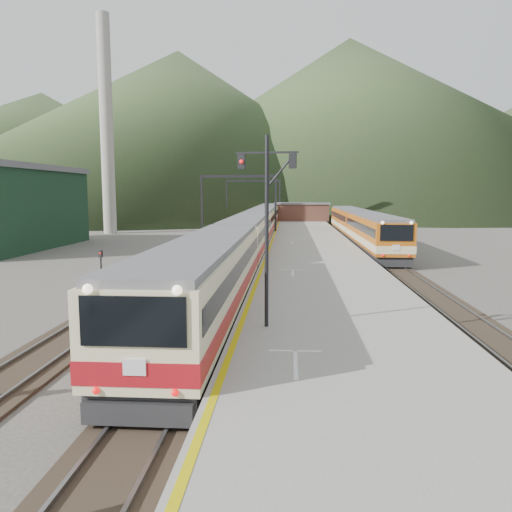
{
  "coord_description": "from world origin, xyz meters",
  "views": [
    {
      "loc": [
        3.61,
        -7.53,
        5.79
      ],
      "look_at": [
        1.59,
        22.13,
        2.0
      ],
      "focal_mm": 35.0,
      "sensor_mm": 36.0,
      "label": 1
    }
  ],
  "objects": [
    {
      "name": "hill_a",
      "position": [
        -40.0,
        190.0,
        30.0
      ],
      "size": [
        180.0,
        180.0,
        60.0
      ],
      "primitive_type": "cone",
      "color": "#2D4320",
      "rests_on": "ground"
    },
    {
      "name": "main_train",
      "position": [
        0.0,
        45.65,
        2.11
      ],
      "size": [
        3.08,
        84.26,
        3.76
      ],
      "color": "beige",
      "rests_on": "track_main"
    },
    {
      "name": "track_second",
      "position": [
        11.5,
        40.0,
        0.07
      ],
      "size": [
        2.6,
        200.0,
        0.23
      ],
      "color": "black",
      "rests_on": "ground"
    },
    {
      "name": "platform",
      "position": [
        5.6,
        38.0,
        0.5
      ],
      "size": [
        8.0,
        100.0,
        1.0
      ],
      "primitive_type": "cube",
      "color": "gray",
      "rests_on": "ground"
    },
    {
      "name": "smokestack",
      "position": [
        -22.0,
        62.0,
        15.0
      ],
      "size": [
        1.8,
        1.8,
        30.0
      ],
      "primitive_type": "cylinder",
      "color": "#9E998E",
      "rests_on": "ground"
    },
    {
      "name": "track_far",
      "position": [
        -5.0,
        40.0,
        0.07
      ],
      "size": [
        2.6,
        200.0,
        0.23
      ],
      "color": "black",
      "rests_on": "ground"
    },
    {
      "name": "station_shed",
      "position": [
        5.6,
        78.0,
        2.57
      ],
      "size": [
        9.4,
        4.4,
        3.1
      ],
      "color": "#522E23",
      "rests_on": "platform"
    },
    {
      "name": "short_signal_b",
      "position": [
        -2.26,
        26.06,
        1.46
      ],
      "size": [
        0.24,
        0.19,
        2.27
      ],
      "color": "black",
      "rests_on": "ground"
    },
    {
      "name": "gantry_far",
      "position": [
        -2.85,
        80.0,
        5.59
      ],
      "size": [
        9.55,
        0.25,
        8.0
      ],
      "color": "black",
      "rests_on": "ground"
    },
    {
      "name": "hill_b",
      "position": [
        30.0,
        230.0,
        37.5
      ],
      "size": [
        220.0,
        220.0,
        75.0
      ],
      "primitive_type": "cone",
      "color": "#2D4320",
      "rests_on": "ground"
    },
    {
      "name": "track_main",
      "position": [
        0.0,
        40.0,
        0.07
      ],
      "size": [
        2.6,
        200.0,
        0.23
      ],
      "color": "black",
      "rests_on": "ground"
    },
    {
      "name": "hill_d",
      "position": [
        -120.0,
        240.0,
        27.5
      ],
      "size": [
        200.0,
        200.0,
        55.0
      ],
      "primitive_type": "cone",
      "color": "#2D4320",
      "rests_on": "ground"
    },
    {
      "name": "gantry_near",
      "position": [
        -2.85,
        55.0,
        5.59
      ],
      "size": [
        9.55,
        0.25,
        8.0
      ],
      "color": "black",
      "rests_on": "ground"
    },
    {
      "name": "short_signal_c",
      "position": [
        -7.99,
        22.13,
        1.46
      ],
      "size": [
        0.26,
        0.22,
        2.27
      ],
      "color": "black",
      "rests_on": "ground"
    },
    {
      "name": "second_train",
      "position": [
        11.5,
        49.96,
        2.03
      ],
      "size": [
        2.95,
        40.14,
        3.6
      ],
      "color": "#B45912",
      "rests_on": "track_second"
    },
    {
      "name": "signal_mast",
      "position": [
        2.79,
        9.98,
        5.13
      ],
      "size": [
        2.19,
        0.45,
        6.76
      ],
      "color": "black",
      "rests_on": "platform"
    }
  ]
}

